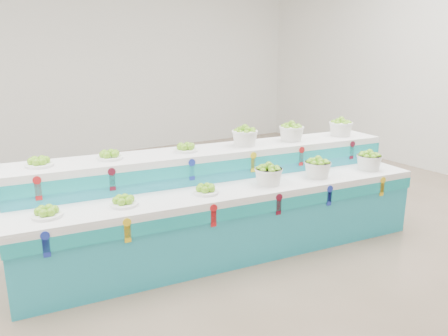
{
  "coord_description": "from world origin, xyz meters",
  "views": [
    {
      "loc": [
        -1.93,
        -3.65,
        2.03
      ],
      "look_at": [
        0.33,
        -0.01,
        0.87
      ],
      "focal_mm": 34.98,
      "sensor_mm": 36.0,
      "label": 1
    }
  ],
  "objects_px": {
    "display_stand": "(224,201)",
    "basket_lower_left": "(269,174)",
    "plate_upper_mid": "(109,154)",
    "basket_upper_right": "(341,127)"
  },
  "relations": [
    {
      "from": "display_stand",
      "to": "basket_lower_left",
      "type": "height_order",
      "value": "display_stand"
    },
    {
      "from": "display_stand",
      "to": "basket_lower_left",
      "type": "xyz_separation_m",
      "value": [
        0.34,
        -0.3,
        0.31
      ]
    },
    {
      "from": "basket_lower_left",
      "to": "basket_upper_right",
      "type": "relative_size",
      "value": 1.0
    },
    {
      "from": "basket_upper_right",
      "to": "plate_upper_mid",
      "type": "bearing_deg",
      "value": 173.54
    },
    {
      "from": "plate_upper_mid",
      "to": "display_stand",
      "type": "bearing_deg",
      "value": -19.75
    },
    {
      "from": "basket_lower_left",
      "to": "plate_upper_mid",
      "type": "distance_m",
      "value": 1.57
    },
    {
      "from": "display_stand",
      "to": "plate_upper_mid",
      "type": "xyz_separation_m",
      "value": [
        -1.06,
        0.38,
        0.56
      ]
    },
    {
      "from": "display_stand",
      "to": "basket_upper_right",
      "type": "height_order",
      "value": "basket_upper_right"
    },
    {
      "from": "display_stand",
      "to": "plate_upper_mid",
      "type": "distance_m",
      "value": 1.25
    },
    {
      "from": "display_stand",
      "to": "basket_lower_left",
      "type": "bearing_deg",
      "value": -34.58
    }
  ]
}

